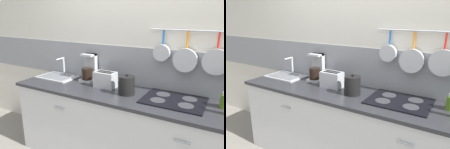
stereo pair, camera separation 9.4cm
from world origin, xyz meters
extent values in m
cube|color=silver|center=(0.00, 0.35, 1.30)|extent=(7.20, 0.06, 2.60)
cube|color=gray|center=(0.00, 0.35, 1.13)|extent=(7.20, 0.07, 0.45)
cylinder|color=#B7BABF|center=(0.73, 0.30, 1.56)|extent=(1.17, 0.02, 0.02)
cylinder|color=#1959B2|center=(0.28, 0.30, 1.48)|extent=(0.02, 0.02, 0.14)
cylinder|color=#B7BABF|center=(0.28, 0.27, 1.32)|extent=(0.17, 0.06, 0.17)
cylinder|color=orange|center=(0.52, 0.30, 1.47)|extent=(0.02, 0.02, 0.16)
cylinder|color=#B7BABF|center=(0.52, 0.27, 1.27)|extent=(0.24, 0.06, 0.24)
cylinder|color=red|center=(0.80, 0.30, 1.48)|extent=(0.02, 0.02, 0.15)
cylinder|color=#B7BABF|center=(0.80, 0.27, 1.28)|extent=(0.25, 0.05, 0.25)
cube|color=silver|center=(0.00, 0.00, 0.43)|extent=(2.66, 0.58, 0.87)
cylinder|color=slate|center=(-0.66, -0.30, 0.71)|extent=(0.14, 0.01, 0.01)
cylinder|color=slate|center=(0.66, -0.30, 0.71)|extent=(0.14, 0.01, 0.01)
cube|color=#2D2D33|center=(0.00, 0.00, 0.88)|extent=(2.70, 0.62, 0.03)
cube|color=#B7BABF|center=(-1.06, 0.12, 0.91)|extent=(0.50, 0.34, 0.01)
cube|color=slate|center=(-1.06, 0.12, 0.92)|extent=(0.43, 0.28, 0.00)
cylinder|color=#B7BABF|center=(-1.06, 0.25, 1.03)|extent=(0.03, 0.03, 0.25)
cylinder|color=#B7BABF|center=(-1.06, 0.18, 1.14)|extent=(0.02, 0.14, 0.02)
cube|color=#B7BABF|center=(-0.62, 0.20, 0.91)|extent=(0.18, 0.18, 0.02)
cube|color=#B7BABF|center=(-0.62, 0.26, 1.07)|extent=(0.16, 0.06, 0.34)
cylinder|color=black|center=(-0.62, 0.18, 1.00)|extent=(0.13, 0.13, 0.14)
cube|color=#B7BABF|center=(-0.62, 0.22, 1.23)|extent=(0.16, 0.14, 0.02)
cube|color=#B7BABF|center=(-0.30, 0.09, 0.99)|extent=(0.25, 0.15, 0.18)
cube|color=black|center=(-0.30, 0.07, 1.08)|extent=(0.18, 0.03, 0.00)
cube|color=black|center=(-0.30, 0.12, 1.08)|extent=(0.18, 0.03, 0.00)
cube|color=black|center=(-0.43, 0.09, 1.03)|extent=(0.02, 0.02, 0.02)
cylinder|color=black|center=(0.01, 0.01, 1.00)|extent=(0.17, 0.17, 0.20)
sphere|color=black|center=(0.01, 0.01, 1.11)|extent=(0.02, 0.02, 0.02)
cube|color=black|center=(0.49, 0.07, 0.91)|extent=(0.59, 0.46, 0.01)
cylinder|color=#38383D|center=(0.36, -0.02, 0.91)|extent=(0.14, 0.14, 0.00)
cylinder|color=#38383D|center=(0.62, -0.02, 0.91)|extent=(0.14, 0.14, 0.00)
cylinder|color=#38383D|center=(0.36, 0.16, 0.91)|extent=(0.14, 0.14, 0.00)
cylinder|color=#38383D|center=(0.62, 0.16, 0.91)|extent=(0.14, 0.14, 0.00)
cylinder|color=#4C721E|center=(0.92, 0.12, 0.96)|extent=(0.06, 0.06, 0.12)
camera|label=1|loc=(0.94, -1.94, 1.72)|focal=35.00mm
camera|label=2|loc=(1.02, -1.89, 1.72)|focal=35.00mm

